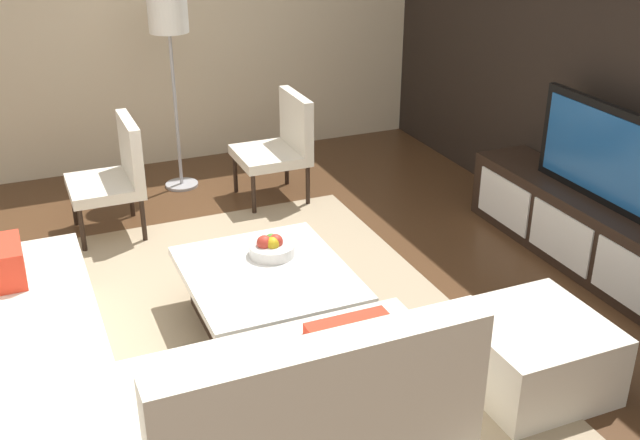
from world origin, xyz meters
The scene contains 12 objects.
ground_plane centered at (0.00, 0.00, 0.00)m, with size 14.00×14.00×0.00m, color #4C301C.
side_wall_left centered at (-3.20, 0.20, 1.40)m, with size 0.12×5.20×2.80m, color beige.
area_rug centered at (-0.10, 0.00, 0.01)m, with size 3.35×2.54×0.01m, color tan.
media_console centered at (0.00, 2.40, 0.25)m, with size 2.12×0.46×0.50m.
television centered at (0.00, 2.40, 0.83)m, with size 1.11×0.06×0.66m.
sectional_couch centered at (0.51, -0.87, 0.28)m, with size 2.35×2.35×0.80m.
coffee_table centered at (-0.10, 0.10, 0.20)m, with size 1.06×0.93×0.38m.
accent_chair_near centered at (-1.79, -0.48, 0.49)m, with size 0.57×0.52×0.87m.
floor_lamp centered at (-2.49, 0.15, 1.38)m, with size 0.32×0.32×1.64m.
ottoman centered at (0.99, 1.20, 0.20)m, with size 0.70×0.70×0.40m, color silver.
fruit_bowl centered at (-0.28, 0.20, 0.43)m, with size 0.28×0.28×0.14m.
accent_chair_far centered at (-1.93, 0.88, 0.49)m, with size 0.57×0.54×0.87m.
Camera 1 is at (3.64, -1.15, 2.55)m, focal length 42.92 mm.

